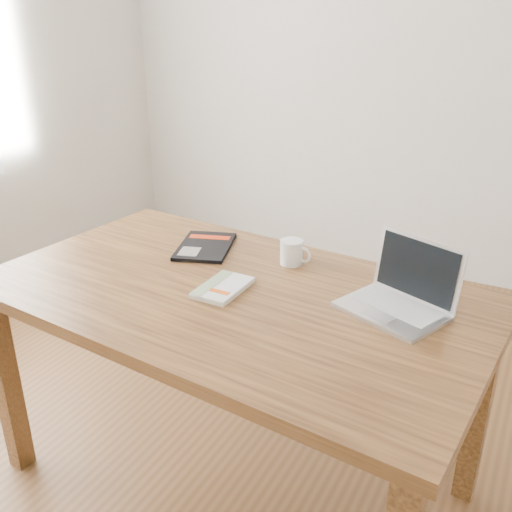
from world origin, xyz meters
The scene contains 6 objects.
room centered at (-0.07, 0.00, 1.36)m, with size 4.04×4.04×2.70m.
desk centered at (-0.05, -0.08, 0.66)m, with size 1.60×1.01×0.75m.
white_guidebook centered at (-0.08, -0.10, 0.76)m, with size 0.12×0.20×0.02m.
black_guidebook centered at (-0.31, 0.16, 0.76)m, with size 0.26×0.31×0.01m.
laptop centered at (0.43, 0.04, 0.79)m, with size 0.34×0.31×0.20m.
coffee_mug centered at (0.03, 0.18, 0.79)m, with size 0.11×0.08×0.08m.
Camera 1 is at (0.75, -1.43, 1.53)m, focal length 40.00 mm.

